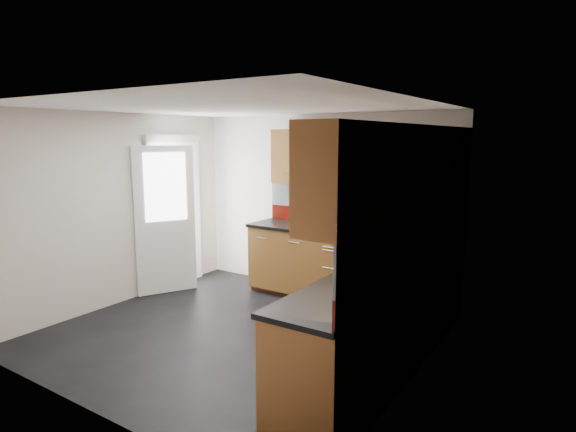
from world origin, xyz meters
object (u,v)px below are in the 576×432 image
Objects in this scene: toaster at (447,233)px; food_processor at (397,250)px; gas_hob at (339,229)px; utensil_pot at (354,222)px.

food_processor reaches higher than toaster.
food_processor is (1.22, -1.24, 0.14)m from gas_hob.
toaster is at bearing -2.59° from utensil_pot.
toaster is 1.34m from food_processor.
gas_hob is 1.31m from toaster.
toaster reaches higher than gas_hob.
utensil_pot reaches higher than toaster.
utensil_pot is at bearing 128.28° from food_processor.
toaster is at bearing 86.53° from food_processor.
gas_hob is at bearing -127.03° from utensil_pot.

